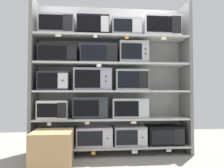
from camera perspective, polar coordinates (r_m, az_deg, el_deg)
name	(u,v)px	position (r m, az deg, el deg)	size (l,w,h in m)	color
back_panel	(111,78)	(3.69, -0.34, 1.48)	(2.54, 0.04, 2.37)	#B2B2AD
upright_left	(33,77)	(3.55, -19.68, 1.74)	(0.05, 0.43, 2.37)	slate
upright_right	(186,78)	(3.76, 18.53, 1.52)	(0.05, 0.43, 2.37)	slate
shelf_0	(112,146)	(3.55, 0.00, -15.71)	(2.34, 0.43, 0.03)	beige
microwave_0	(57,137)	(3.53, -14.11, -13.24)	(0.53, 0.34, 0.27)	#322A35
microwave_1	(94,136)	(3.49, -4.59, -13.24)	(0.54, 0.39, 0.29)	#BFB3C0
microwave_2	(130,135)	(3.54, 4.55, -13.07)	(0.49, 0.37, 0.29)	#9F9AA2
microwave_3	(164,135)	(3.68, 13.27, -12.63)	(0.55, 0.38, 0.29)	black
price_tag_0	(57,154)	(3.36, -14.16, -17.06)	(0.08, 0.00, 0.03)	white
price_tag_1	(93,153)	(3.33, -4.83, -17.38)	(0.06, 0.00, 0.05)	orange
price_tag_2	(135,152)	(3.39, 5.89, -17.10)	(0.09, 0.00, 0.05)	white
price_tag_3	(169,151)	(3.52, 14.48, -16.35)	(0.08, 0.00, 0.03)	white
shelf_1	(112,118)	(3.47, 0.00, -8.91)	(2.34, 0.43, 0.03)	beige
microwave_4	(54,109)	(3.48, -14.80, -6.33)	(0.44, 0.43, 0.27)	silver
microwave_5	(90,107)	(3.44, -5.62, -6.04)	(0.52, 0.37, 0.32)	#282F34
microwave_6	(129,108)	(3.49, 4.47, -6.17)	(0.55, 0.36, 0.30)	#B6BEBD
price_tag_4	(49,124)	(3.30, -15.93, -9.96)	(0.06, 0.00, 0.05)	white
price_tag_5	(87,123)	(3.24, -6.42, -10.04)	(0.06, 0.00, 0.03)	beige
price_tag_6	(134,123)	(3.30, 5.64, -9.90)	(0.08, 0.00, 0.03)	beige
shelf_2	(112,91)	(3.45, 0.00, -1.91)	(2.34, 0.43, 0.03)	beige
microwave_7	(55,81)	(3.48, -14.64, 0.70)	(0.45, 0.40, 0.28)	#302A37
microwave_8	(93,80)	(3.43, -5.04, 1.15)	(0.57, 0.37, 0.34)	#9F99AD
microwave_9	(131,80)	(3.49, 4.91, 0.99)	(0.50, 0.35, 0.32)	#B0BEB7
shelf_3	(112,64)	(3.47, 0.00, 5.08)	(2.34, 0.43, 0.03)	beige
microwave_10	(59,54)	(3.51, -13.59, 7.48)	(0.58, 0.38, 0.26)	black
microwave_11	(98,55)	(3.48, -3.56, 7.63)	(0.55, 0.39, 0.28)	#262A33
microwave_12	(133,53)	(3.54, 5.37, 7.94)	(0.45, 0.37, 0.34)	#A3A3A4
price_tag_7	(99,65)	(3.24, -3.39, 4.83)	(0.07, 0.00, 0.05)	white
shelf_4	(112,38)	(3.55, 0.00, 11.87)	(2.34, 0.43, 0.03)	beige
microwave_13	(57,26)	(3.61, -13.97, 14.42)	(0.52, 0.35, 0.30)	#9C9DA4
microwave_14	(93,27)	(3.57, -4.94, 14.50)	(0.49, 0.36, 0.30)	black
microwave_15	(126,29)	(3.61, 3.54, 14.05)	(0.45, 0.39, 0.26)	#9C9DAC
microwave_16	(160,28)	(3.75, 12.31, 14.07)	(0.58, 0.40, 0.34)	silver
price_tag_8	(58,35)	(3.35, -13.74, 12.13)	(0.08, 0.00, 0.04)	beige
price_tag_9	(95,36)	(3.31, -4.31, 12.21)	(0.05, 0.00, 0.04)	white
price_tag_10	(127,37)	(3.35, 3.88, 11.96)	(0.05, 0.00, 0.05)	orange
price_tag_11	(164,38)	(3.48, 13.26, 11.44)	(0.08, 0.00, 0.05)	beige
shipping_carton	(52,149)	(3.03, -15.23, -15.93)	(0.50, 0.50, 0.46)	tan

